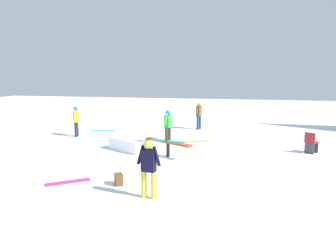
{
  "coord_description": "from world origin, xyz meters",
  "views": [
    {
      "loc": [
        2.74,
        -12.34,
        3.27
      ],
      "look_at": [
        0.0,
        0.0,
        1.23
      ],
      "focal_mm": 35.0,
      "sensor_mm": 36.0,
      "label": 1
    }
  ],
  "objects_px": {
    "main_rider_on_rail": "(168,126)",
    "bystander_brown": "(199,114)",
    "bystander_black": "(149,166)",
    "loose_snowboard_lime": "(194,142)",
    "backpack_on_snow": "(119,179)",
    "rail_feature": "(168,143)",
    "loose_snowboard_magenta": "(68,182)",
    "loose_snowboard_cyan": "(103,131)",
    "folding_chair": "(311,143)",
    "bystander_yellow": "(76,120)"
  },
  "relations": [
    {
      "from": "loose_snowboard_lime",
      "to": "backpack_on_snow",
      "type": "relative_size",
      "value": 4.14
    },
    {
      "from": "bystander_black",
      "to": "bystander_yellow",
      "type": "distance_m",
      "value": 9.61
    },
    {
      "from": "rail_feature",
      "to": "loose_snowboard_magenta",
      "type": "height_order",
      "value": "rail_feature"
    },
    {
      "from": "bystander_brown",
      "to": "loose_snowboard_lime",
      "type": "distance_m",
      "value": 3.78
    },
    {
      "from": "loose_snowboard_magenta",
      "to": "bystander_yellow",
      "type": "bearing_deg",
      "value": -102.04
    },
    {
      "from": "bystander_brown",
      "to": "loose_snowboard_lime",
      "type": "height_order",
      "value": "bystander_brown"
    },
    {
      "from": "bystander_brown",
      "to": "rail_feature",
      "type": "bearing_deg",
      "value": 15.82
    },
    {
      "from": "loose_snowboard_lime",
      "to": "loose_snowboard_magenta",
      "type": "bearing_deg",
      "value": 37.19
    },
    {
      "from": "bystander_black",
      "to": "loose_snowboard_cyan",
      "type": "bearing_deg",
      "value": 128.19
    },
    {
      "from": "backpack_on_snow",
      "to": "loose_snowboard_cyan",
      "type": "bearing_deg",
      "value": -3.52
    },
    {
      "from": "bystander_yellow",
      "to": "loose_snowboard_lime",
      "type": "distance_m",
      "value": 6.3
    },
    {
      "from": "loose_snowboard_magenta",
      "to": "folding_chair",
      "type": "distance_m",
      "value": 9.7
    },
    {
      "from": "loose_snowboard_lime",
      "to": "loose_snowboard_magenta",
      "type": "xyz_separation_m",
      "value": [
        -2.93,
        -6.72,
        0.0
      ]
    },
    {
      "from": "loose_snowboard_cyan",
      "to": "main_rider_on_rail",
      "type": "bearing_deg",
      "value": -59.97
    },
    {
      "from": "bystander_black",
      "to": "folding_chair",
      "type": "height_order",
      "value": "bystander_black"
    },
    {
      "from": "rail_feature",
      "to": "bystander_brown",
      "type": "height_order",
      "value": "bystander_brown"
    },
    {
      "from": "folding_chair",
      "to": "bystander_brown",
      "type": "bearing_deg",
      "value": -5.88
    },
    {
      "from": "loose_snowboard_cyan",
      "to": "loose_snowboard_lime",
      "type": "height_order",
      "value": "same"
    },
    {
      "from": "main_rider_on_rail",
      "to": "bystander_yellow",
      "type": "distance_m",
      "value": 6.41
    },
    {
      "from": "bystander_black",
      "to": "folding_chair",
      "type": "distance_m",
      "value": 8.13
    },
    {
      "from": "loose_snowboard_cyan",
      "to": "loose_snowboard_lime",
      "type": "bearing_deg",
      "value": -33.98
    },
    {
      "from": "main_rider_on_rail",
      "to": "loose_snowboard_cyan",
      "type": "distance_m",
      "value": 7.09
    },
    {
      "from": "rail_feature",
      "to": "bystander_brown",
      "type": "relative_size",
      "value": 1.31
    },
    {
      "from": "bystander_black",
      "to": "bystander_yellow",
      "type": "xyz_separation_m",
      "value": [
        -6.05,
        7.47,
        0.0
      ]
    },
    {
      "from": "bystander_brown",
      "to": "folding_chair",
      "type": "relative_size",
      "value": 1.83
    },
    {
      "from": "loose_snowboard_magenta",
      "to": "bystander_black",
      "type": "bearing_deg",
      "value": 128.28
    },
    {
      "from": "rail_feature",
      "to": "loose_snowboard_cyan",
      "type": "bearing_deg",
      "value": 165.08
    },
    {
      "from": "bystander_black",
      "to": "loose_snowboard_lime",
      "type": "height_order",
      "value": "bystander_black"
    },
    {
      "from": "bystander_brown",
      "to": "loose_snowboard_cyan",
      "type": "distance_m",
      "value": 5.68
    },
    {
      "from": "loose_snowboard_cyan",
      "to": "folding_chair",
      "type": "bearing_deg",
      "value": -31.24
    },
    {
      "from": "rail_feature",
      "to": "loose_snowboard_magenta",
      "type": "xyz_separation_m",
      "value": [
        -2.29,
        -3.7,
        -0.53
      ]
    },
    {
      "from": "main_rider_on_rail",
      "to": "loose_snowboard_magenta",
      "type": "height_order",
      "value": "main_rider_on_rail"
    },
    {
      "from": "bystander_black",
      "to": "loose_snowboard_lime",
      "type": "relative_size",
      "value": 1.11
    },
    {
      "from": "main_rider_on_rail",
      "to": "loose_snowboard_magenta",
      "type": "distance_m",
      "value": 4.52
    },
    {
      "from": "main_rider_on_rail",
      "to": "loose_snowboard_cyan",
      "type": "height_order",
      "value": "main_rider_on_rail"
    },
    {
      "from": "bystander_yellow",
      "to": "folding_chair",
      "type": "bearing_deg",
      "value": 68.52
    },
    {
      "from": "bystander_yellow",
      "to": "loose_snowboard_magenta",
      "type": "height_order",
      "value": "bystander_yellow"
    },
    {
      "from": "rail_feature",
      "to": "folding_chair",
      "type": "relative_size",
      "value": 2.41
    },
    {
      "from": "bystander_brown",
      "to": "loose_snowboard_cyan",
      "type": "height_order",
      "value": "bystander_brown"
    },
    {
      "from": "rail_feature",
      "to": "bystander_yellow",
      "type": "height_order",
      "value": "bystander_yellow"
    },
    {
      "from": "bystander_yellow",
      "to": "backpack_on_snow",
      "type": "height_order",
      "value": "bystander_yellow"
    },
    {
      "from": "rail_feature",
      "to": "loose_snowboard_magenta",
      "type": "bearing_deg",
      "value": -91.79
    },
    {
      "from": "bystander_yellow",
      "to": "loose_snowboard_cyan",
      "type": "relative_size",
      "value": 1.12
    },
    {
      "from": "loose_snowboard_cyan",
      "to": "bystander_black",
      "type": "bearing_deg",
      "value": -74.95
    },
    {
      "from": "loose_snowboard_lime",
      "to": "loose_snowboard_cyan",
      "type": "bearing_deg",
      "value": -48.13
    },
    {
      "from": "main_rider_on_rail",
      "to": "backpack_on_snow",
      "type": "xyz_separation_m",
      "value": [
        -0.71,
        -3.57,
        -1.06
      ]
    },
    {
      "from": "rail_feature",
      "to": "bystander_yellow",
      "type": "xyz_separation_m",
      "value": [
        -5.6,
        3.1,
        0.34
      ]
    },
    {
      "from": "main_rider_on_rail",
      "to": "bystander_brown",
      "type": "relative_size",
      "value": 0.9
    },
    {
      "from": "main_rider_on_rail",
      "to": "loose_snowboard_cyan",
      "type": "xyz_separation_m",
      "value": [
        -4.95,
        4.93,
        -1.21
      ]
    },
    {
      "from": "bystander_black",
      "to": "loose_snowboard_lime",
      "type": "distance_m",
      "value": 7.44
    }
  ]
}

